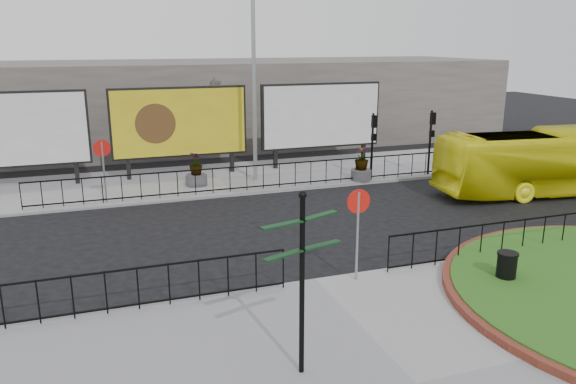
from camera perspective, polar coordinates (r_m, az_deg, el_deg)
name	(u,v)px	position (r m, az deg, el deg)	size (l,w,h in m)	color
ground	(315,283)	(15.16, 2.78, -9.18)	(90.00, 90.00, 0.00)	black
pavement_far	(218,179)	(26.07, -7.09, 1.35)	(44.00, 6.00, 0.12)	gray
railing_near_left	(73,297)	(13.70, -21.03, -9.93)	(10.00, 0.10, 1.10)	black
railing_near_right	(524,235)	(18.01, 22.81, -4.09)	(9.00, 0.10, 1.10)	black
railing_far	(255,177)	(23.61, -3.37, 1.50)	(18.00, 0.10, 1.10)	black
speed_sign_far	(103,157)	(22.61, -18.30, 3.37)	(0.64, 0.07, 2.47)	gray
speed_sign_near	(358,215)	(14.52, 7.13, -2.29)	(0.64, 0.07, 2.47)	gray
billboard_left	(11,130)	(26.22, -26.31, 5.63)	(6.20, 0.31, 4.10)	black
billboard_mid	(180,123)	(26.28, -10.95, 6.94)	(6.20, 0.31, 4.10)	black
billboard_right	(321,116)	(28.13, 3.41, 7.72)	(6.20, 0.31, 4.10)	black
lamp_post	(254,74)	(24.76, -3.47, 11.87)	(0.74, 0.18, 9.23)	gray
signal_pole_a	(373,136)	(25.38, 8.64, 5.61)	(0.22, 0.26, 3.00)	black
signal_pole_b	(431,133)	(26.89, 14.35, 5.85)	(0.22, 0.26, 3.00)	black
building_backdrop	(182,103)	(35.37, -10.73, 8.86)	(40.00, 10.00, 5.00)	slate
fingerpost_sign	(302,266)	(10.26, 1.44, -7.57)	(1.66, 0.75, 3.58)	black
litter_bin	(506,269)	(15.61, 21.31, -7.26)	(0.54, 0.54, 0.89)	black
bus	(552,162)	(25.74, 25.22, 2.80)	(2.29, 9.80, 2.73)	yellow
planter_b	(196,173)	(24.64, -9.31, 1.93)	(0.92, 0.92, 1.48)	#4C4C4F
planter_c	(361,166)	(25.46, 7.46, 2.60)	(0.92, 0.92, 1.57)	#4C4C4F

